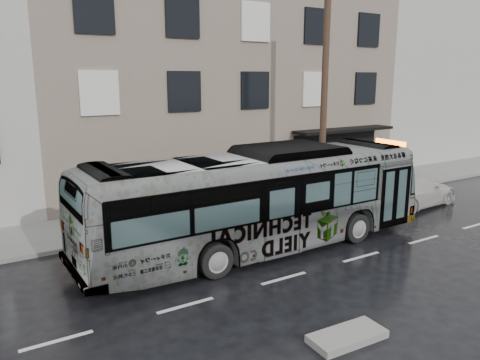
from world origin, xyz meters
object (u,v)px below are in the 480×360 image
(sign_post, at_px, (339,173))
(bus, at_px, (260,200))
(utility_pole_front, at_px, (324,104))
(white_sedan, at_px, (412,191))

(sign_post, xyz_separation_m, bus, (-6.86, -3.39, 0.41))
(utility_pole_front, height_order, sign_post, utility_pole_front)
(utility_pole_front, distance_m, bus, 7.29)
(sign_post, bearing_deg, white_sedan, -49.08)
(utility_pole_front, height_order, bus, utility_pole_front)
(white_sedan, bearing_deg, utility_pole_front, 46.07)
(bus, relative_size, white_sedan, 2.50)
(utility_pole_front, xyz_separation_m, sign_post, (1.10, 0.00, -3.30))
(utility_pole_front, xyz_separation_m, bus, (-5.76, -3.39, -2.89))
(utility_pole_front, height_order, white_sedan, utility_pole_front)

